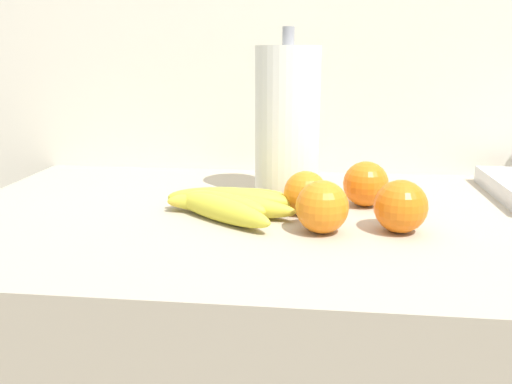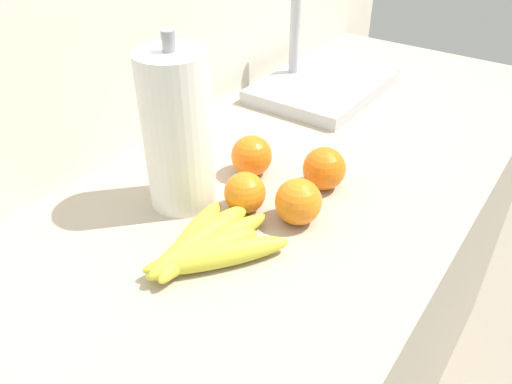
{
  "view_description": "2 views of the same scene",
  "coord_description": "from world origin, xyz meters",
  "views": [
    {
      "loc": [
        -0.18,
        -0.79,
        1.15
      ],
      "look_at": [
        -0.27,
        -0.02,
        0.94
      ],
      "focal_mm": 36.94,
      "sensor_mm": 36.0,
      "label": 1
    },
    {
      "loc": [
        -0.73,
        -0.39,
        1.4
      ],
      "look_at": [
        -0.24,
        -0.05,
        0.98
      ],
      "focal_mm": 35.18,
      "sensor_mm": 36.0,
      "label": 2
    }
  ],
  "objects": [
    {
      "name": "counter",
      "position": [
        0.0,
        0.0,
        0.45
      ],
      "size": [
        1.53,
        0.62,
        0.9
      ],
      "primitive_type": "cube",
      "color": "#ADA08C",
      "rests_on": "ground"
    },
    {
      "name": "wall_back",
      "position": [
        0.0,
        0.34,
        0.65
      ],
      "size": [
        1.93,
        0.06,
        1.3
      ],
      "primitive_type": "cube",
      "color": "silver",
      "rests_on": "ground"
    },
    {
      "name": "banana_bunch",
      "position": [
        -0.32,
        -0.01,
        0.92
      ],
      "size": [
        0.22,
        0.18,
        0.04
      ],
      "color": "yellow",
      "rests_on": "counter"
    },
    {
      "name": "orange_back_right",
      "position": [
        -0.06,
        -0.06,
        0.94
      ],
      "size": [
        0.08,
        0.08,
        0.08
      ],
      "primitive_type": "sphere",
      "color": "orange",
      "rests_on": "counter"
    },
    {
      "name": "orange_front",
      "position": [
        -0.1,
        0.07,
        0.94
      ],
      "size": [
        0.07,
        0.07,
        0.07
      ],
      "primitive_type": "sphere",
      "color": "orange",
      "rests_on": "counter"
    },
    {
      "name": "orange_back_left",
      "position": [
        -0.17,
        -0.08,
        0.94
      ],
      "size": [
        0.07,
        0.07,
        0.07
      ],
      "primitive_type": "sphere",
      "color": "orange",
      "rests_on": "counter"
    },
    {
      "name": "orange_far_right",
      "position": [
        -0.19,
        0.01,
        0.93
      ],
      "size": [
        0.07,
        0.07,
        0.07
      ],
      "primitive_type": "sphere",
      "color": "orange",
      "rests_on": "counter"
    },
    {
      "name": "paper_towel_roll",
      "position": [
        -0.23,
        0.11,
        1.03
      ],
      "size": [
        0.11,
        0.11,
        0.29
      ],
      "color": "white",
      "rests_on": "counter"
    },
    {
      "name": "sink_basin",
      "position": [
        0.31,
        0.14,
        0.92
      ],
      "size": [
        0.35,
        0.25,
        0.23
      ],
      "color": "#B7BABF",
      "rests_on": "counter"
    }
  ]
}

